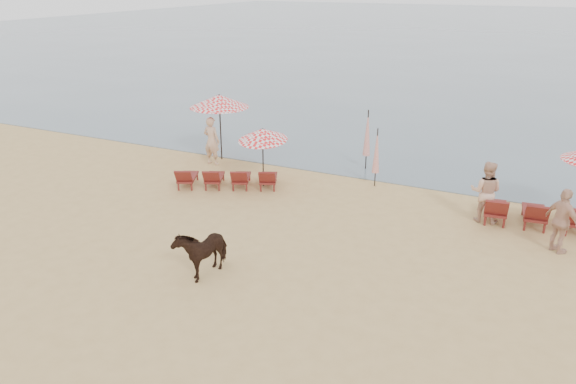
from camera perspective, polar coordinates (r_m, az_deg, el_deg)
name	(u,v)px	position (r m, az deg, el deg)	size (l,w,h in m)	color
ground	(195,305)	(13.54, -9.40, -11.29)	(120.00, 120.00, 0.00)	tan
sea	(515,29)	(89.76, 22.04, 15.07)	(160.00, 140.00, 0.06)	#51606B
lounger_cluster_left	(227,178)	(20.36, -6.20, 1.47)	(3.84, 2.80, 0.56)	maroon
lounger_cluster_right	(535,213)	(18.65, 23.81, -1.97)	(3.12, 2.05, 0.65)	maroon
umbrella_open_left_a	(219,101)	(23.14, -7.00, 9.16)	(2.40, 2.40, 2.74)	black
umbrella_open_left_b	(263,134)	(19.96, -2.60, 5.86)	(1.76, 1.80, 2.25)	black
umbrella_closed_left	(367,133)	(22.12, 8.06, 5.93)	(0.29, 0.29, 2.40)	black
umbrella_closed_right	(377,151)	(20.36, 8.99, 4.13)	(0.26, 0.26, 2.17)	black
cow	(202,250)	(14.57, -8.74, -5.80)	(0.71, 1.56, 1.32)	black
beachgoer_left	(212,141)	(22.88, -7.77, 5.18)	(0.72, 0.47, 1.96)	tan
beachgoer_right_a	(486,192)	(18.31, 19.45, 0.02)	(0.95, 0.74, 1.95)	tan
beachgoer_right_b	(562,221)	(17.06, 26.08, -2.68)	(1.09, 0.46, 1.87)	tan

